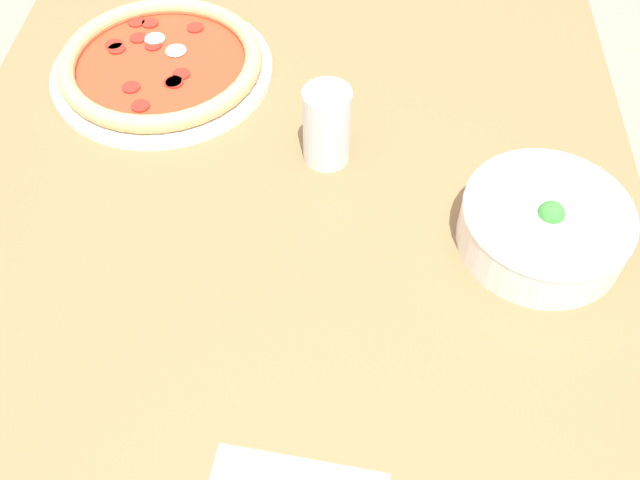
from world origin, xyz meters
TOP-DOWN VIEW (x-y plane):
  - ground_plane at (0.00, 0.00)m, footprint 8.00×8.00m
  - dining_table at (0.00, 0.00)m, footprint 1.30×0.92m
  - pizza at (-0.16, -0.21)m, footprint 0.33×0.33m
  - bowl at (0.13, 0.31)m, footprint 0.20×0.20m
  - glass at (0.00, 0.05)m, footprint 0.06×0.06m

SIDE VIEW (x-z plane):
  - ground_plane at x=0.00m, z-range 0.00..0.00m
  - dining_table at x=0.00m, z-range 0.27..1.01m
  - pizza at x=-0.16m, z-range 0.74..0.78m
  - bowl at x=0.13m, z-range 0.74..0.81m
  - glass at x=0.00m, z-range 0.74..0.85m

